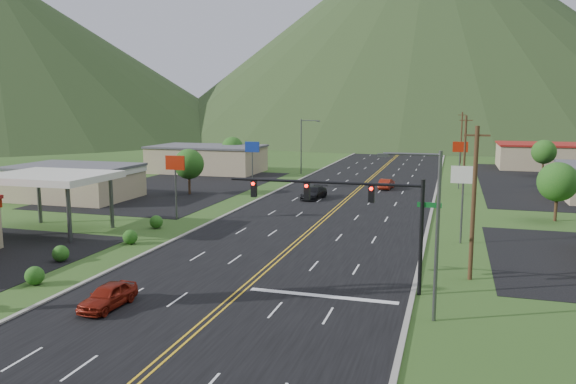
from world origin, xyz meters
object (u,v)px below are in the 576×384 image
(streetlight_west, at_px, (303,143))
(car_red_near, at_px, (108,297))
(car_dark_mid, at_px, (314,193))
(gas_canopy, at_px, (51,178))
(car_red_far, at_px, (386,184))
(traffic_signal, at_px, (354,204))
(streetlight_east, at_px, (431,224))

(streetlight_west, bearing_deg, car_red_near, -84.96)
(streetlight_west, distance_m, car_dark_mid, 25.63)
(gas_canopy, xyz_separation_m, car_red_far, (25.61, 34.63, -4.18))
(traffic_signal, relative_size, car_red_near, 3.27)
(gas_canopy, bearing_deg, streetlight_west, 77.87)
(gas_canopy, relative_size, car_dark_mid, 1.99)
(streetlight_west, relative_size, car_red_near, 2.24)
(car_dark_mid, bearing_deg, streetlight_west, 115.51)
(car_red_near, xyz_separation_m, car_dark_mid, (2.21, 39.28, 0.05))
(streetlight_west, xyz_separation_m, car_dark_mid, (7.79, -24.00, -4.45))
(car_dark_mid, distance_m, car_red_far, 13.01)
(traffic_signal, xyz_separation_m, car_red_near, (-12.58, -7.28, -4.65))
(gas_canopy, height_order, car_red_far, gas_canopy)
(traffic_signal, height_order, car_red_near, traffic_signal)
(streetlight_west, relative_size, car_red_far, 2.15)
(streetlight_west, height_order, car_red_near, streetlight_west)
(traffic_signal, xyz_separation_m, gas_canopy, (-28.48, 8.00, -0.46))
(car_red_far, bearing_deg, gas_canopy, 59.70)
(traffic_signal, xyz_separation_m, streetlight_west, (-18.16, 56.00, -0.15))
(streetlight_east, relative_size, gas_canopy, 0.90)
(car_dark_mid, relative_size, car_red_far, 1.20)
(traffic_signal, xyz_separation_m, car_red_far, (-2.87, 42.63, -4.64))
(car_red_near, distance_m, car_dark_mid, 39.35)
(streetlight_east, xyz_separation_m, car_dark_mid, (-15.06, 36.00, -4.45))
(gas_canopy, bearing_deg, car_red_far, 53.51)
(gas_canopy, distance_m, car_red_far, 43.28)
(traffic_signal, distance_m, car_red_near, 15.26)
(streetlight_east, relative_size, car_red_far, 2.15)
(streetlight_east, height_order, car_red_far, streetlight_east)
(streetlight_west, relative_size, gas_canopy, 0.90)
(traffic_signal, bearing_deg, streetlight_west, 107.97)
(streetlight_east, bearing_deg, traffic_signal, 139.61)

